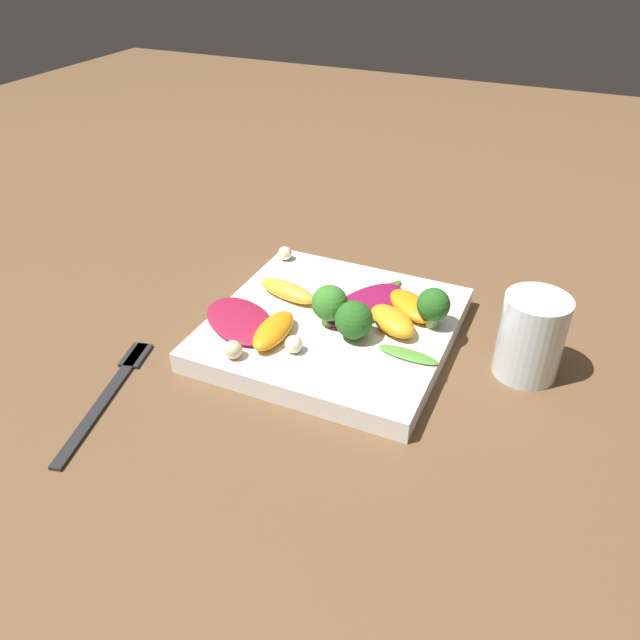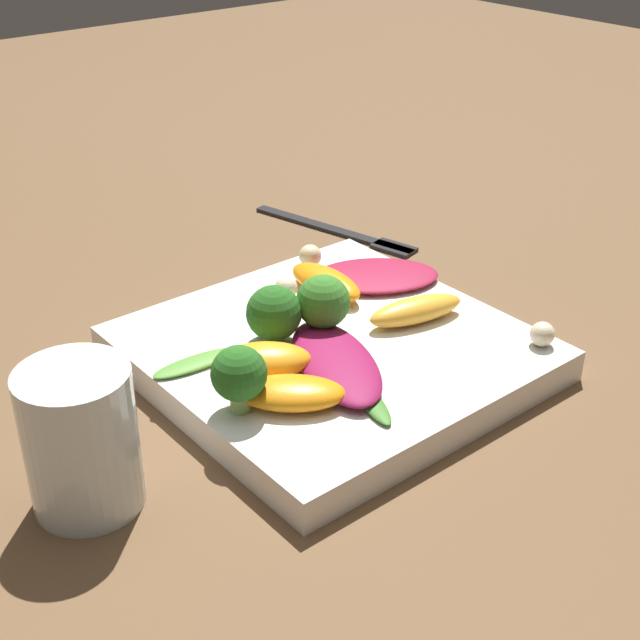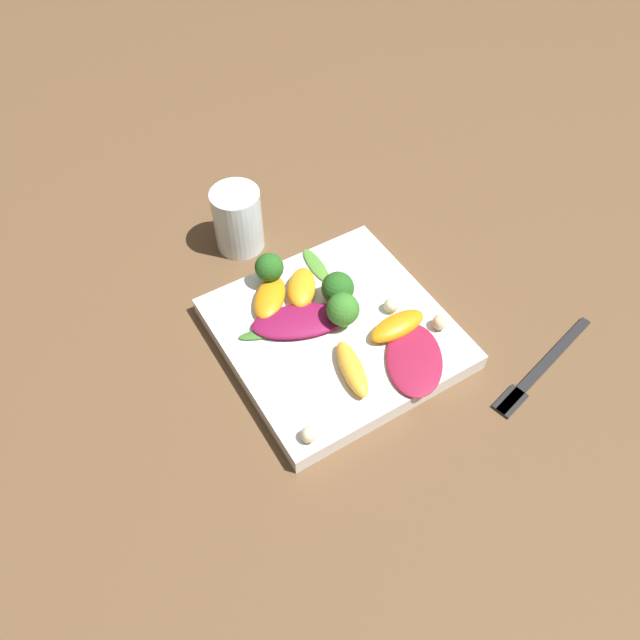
% 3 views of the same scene
% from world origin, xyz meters
% --- Properties ---
extents(ground_plane, '(2.40, 2.40, 0.00)m').
position_xyz_m(ground_plane, '(0.00, 0.00, 0.00)').
color(ground_plane, brown).
extents(plate, '(0.24, 0.24, 0.02)m').
position_xyz_m(plate, '(0.00, 0.00, 0.01)').
color(plate, white).
rests_on(plate, ground_plane).
extents(drinking_glass, '(0.06, 0.06, 0.08)m').
position_xyz_m(drinking_glass, '(0.02, -0.19, 0.04)').
color(drinking_glass, silver).
rests_on(drinking_glass, ground_plane).
extents(fork, '(0.17, 0.06, 0.01)m').
position_xyz_m(fork, '(-0.16, 0.16, 0.00)').
color(fork, '#262628').
rests_on(fork, ground_plane).
extents(radicchio_leaf_0, '(0.12, 0.09, 0.01)m').
position_xyz_m(radicchio_leaf_0, '(0.03, -0.02, 0.03)').
color(radicchio_leaf_0, maroon).
rests_on(radicchio_leaf_0, plate).
extents(radicchio_leaf_1, '(0.10, 0.11, 0.01)m').
position_xyz_m(radicchio_leaf_1, '(-0.05, 0.08, 0.03)').
color(radicchio_leaf_1, maroon).
rests_on(radicchio_leaf_1, plate).
extents(orange_segment_0, '(0.04, 0.08, 0.02)m').
position_xyz_m(orange_segment_0, '(0.02, 0.06, 0.03)').
color(orange_segment_0, '#FCAD33').
rests_on(orange_segment_0, plate).
extents(orange_segment_1, '(0.07, 0.07, 0.02)m').
position_xyz_m(orange_segment_1, '(0.04, -0.07, 0.03)').
color(orange_segment_1, orange).
rests_on(orange_segment_1, plate).
extents(orange_segment_2, '(0.06, 0.07, 0.02)m').
position_xyz_m(orange_segment_2, '(0.01, -0.06, 0.03)').
color(orange_segment_2, orange).
rests_on(orange_segment_2, plate).
extents(orange_segment_3, '(0.07, 0.03, 0.02)m').
position_xyz_m(orange_segment_3, '(-0.06, 0.04, 0.03)').
color(orange_segment_3, orange).
rests_on(orange_segment_3, plate).
extents(broccoli_floret_0, '(0.04, 0.04, 0.04)m').
position_xyz_m(broccoli_floret_0, '(-0.02, -0.03, 0.04)').
color(broccoli_floret_0, '#7A9E51').
rests_on(broccoli_floret_0, plate).
extents(broccoli_floret_1, '(0.03, 0.03, 0.04)m').
position_xyz_m(broccoli_floret_1, '(0.03, -0.10, 0.05)').
color(broccoli_floret_1, '#84AD5B').
rests_on(broccoli_floret_1, plate).
extents(broccoli_floret_2, '(0.04, 0.04, 0.04)m').
position_xyz_m(broccoli_floret_2, '(-0.01, 0.00, 0.05)').
color(broccoli_floret_2, '#84AD5B').
rests_on(broccoli_floret_2, plate).
extents(arugula_sprig_0, '(0.06, 0.03, 0.00)m').
position_xyz_m(arugula_sprig_0, '(0.07, -0.03, 0.02)').
color(arugula_sprig_0, '#3D7528').
rests_on(arugula_sprig_0, plate).
extents(arugula_sprig_1, '(0.02, 0.06, 0.00)m').
position_xyz_m(arugula_sprig_1, '(-0.03, -0.09, 0.02)').
color(arugula_sprig_1, '#518E33').
rests_on(arugula_sprig_1, plate).
extents(macadamia_nut_0, '(0.02, 0.02, 0.02)m').
position_xyz_m(macadamia_nut_0, '(-0.07, 0.01, 0.03)').
color(macadamia_nut_0, beige).
rests_on(macadamia_nut_0, plate).
extents(macadamia_nut_1, '(0.02, 0.02, 0.02)m').
position_xyz_m(macadamia_nut_1, '(0.10, 0.10, 0.03)').
color(macadamia_nut_1, beige).
rests_on(macadamia_nut_1, plate).
extents(macadamia_nut_2, '(0.02, 0.02, 0.02)m').
position_xyz_m(macadamia_nut_2, '(-0.10, 0.06, 0.03)').
color(macadamia_nut_2, beige).
rests_on(macadamia_nut_2, plate).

